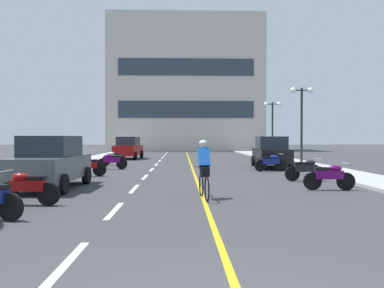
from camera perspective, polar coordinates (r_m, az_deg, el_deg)
ground_plane at (r=24.55m, az=-0.69°, el=-3.16°), size 140.00×140.00×0.00m
curb_left at (r=28.36m, az=-15.51°, el=-2.51°), size 2.40×72.00×0.12m
curb_right at (r=28.56m, az=13.82°, el=-2.48°), size 2.40×72.00×0.12m
lane_dash_0 at (r=5.98m, az=-17.87°, el=-16.27°), size 0.14×2.20×0.01m
lane_dash_1 at (r=9.78m, az=-11.20°, el=-9.46°), size 0.14×2.20×0.01m
lane_dash_2 at (r=13.69m, az=-8.40°, el=-6.45°), size 0.14×2.20×0.01m
lane_dash_3 at (r=17.64m, az=-6.86°, el=-4.78°), size 0.14×2.20×0.01m
lane_dash_4 at (r=21.61m, az=-5.88°, el=-3.72°), size 0.14×2.20×0.01m
lane_dash_5 at (r=25.59m, az=-5.22°, el=-2.99°), size 0.14×2.20×0.01m
lane_dash_6 at (r=29.58m, az=-4.73°, el=-2.45°), size 0.14×2.20×0.01m
lane_dash_7 at (r=33.56m, az=-4.36°, el=-2.04°), size 0.14×2.20×0.01m
lane_dash_8 at (r=37.56m, az=-4.06°, el=-1.72°), size 0.14×2.20×0.01m
lane_dash_9 at (r=41.55m, az=-3.83°, el=-1.46°), size 0.14×2.20×0.01m
lane_dash_10 at (r=45.54m, az=-3.63°, el=-1.25°), size 0.14×2.20×0.01m
lane_dash_11 at (r=49.54m, az=-3.47°, el=-1.07°), size 0.14×2.20×0.01m
centre_line_yellow at (r=27.54m, az=-0.27°, el=-2.70°), size 0.12×66.00×0.01m
office_building at (r=53.65m, az=-0.92°, el=8.42°), size 19.94×9.55×17.44m
street_lamp_mid at (r=25.70m, az=15.67°, el=5.15°), size 1.46×0.36×4.79m
street_lamp_far at (r=32.80m, az=11.63°, el=3.98°), size 1.46×0.36×4.55m
parked_car_near at (r=14.36m, az=-19.80°, el=-2.49°), size 1.99×4.23×1.82m
parked_car_mid at (r=23.21m, az=11.44°, el=-1.15°), size 2.13×4.30×1.82m
parked_car_far at (r=32.43m, az=-9.25°, el=-0.54°), size 2.17×4.32×1.82m
motorcycle_2 at (r=11.06m, az=-22.84°, el=-5.84°), size 1.70×0.60×0.92m
motorcycle_3 at (r=13.90m, az=19.37°, el=-4.44°), size 1.70×0.60×0.92m
motorcycle_4 at (r=16.52m, az=16.22°, el=-3.57°), size 1.70×0.60×0.92m
motorcycle_5 at (r=18.30m, az=-15.06°, el=-3.12°), size 1.70×0.60×0.92m
motorcycle_6 at (r=20.76m, az=11.39°, el=-2.62°), size 1.70×0.60×0.92m
motorcycle_7 at (r=22.09m, az=-11.61°, el=-2.41°), size 1.70×0.60×0.92m
motorcycle_8 at (r=25.17m, az=-11.28°, el=-2.00°), size 1.67×0.71×0.92m
cyclist_rider at (r=11.32m, az=1.75°, el=-3.50°), size 0.43×1.77×1.71m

